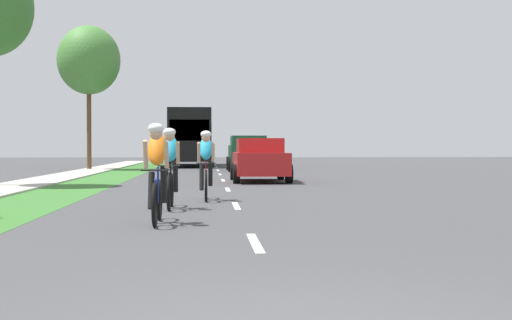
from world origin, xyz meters
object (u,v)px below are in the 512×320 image
cyclist_distant (206,165)px  street_tree_far (89,60)px  suv_dark_green (248,152)px  sedan_red (260,160)px  cyclist_lead (157,172)px  bus_black (191,135)px  cyclist_trailing (170,167)px

cyclist_distant → street_tree_far: bearing=105.8°
suv_dark_green → sedan_red: bearing=-91.4°
cyclist_lead → sedan_red: cyclist_lead is taller
suv_dark_green → bus_black: 10.10m
cyclist_distant → suv_dark_green: suv_dark_green is taller
cyclist_trailing → suv_dark_green: bearing=82.7°
cyclist_trailing → bus_black: bearing=90.4°
cyclist_trailing → suv_dark_green: suv_dark_green is taller
cyclist_distant → cyclist_lead: bearing=-99.0°
cyclist_lead → street_tree_far: (-5.47, 26.98, 5.03)m
bus_black → cyclist_trailing: bearing=-89.6°
sedan_red → cyclist_lead: bearing=-101.1°
cyclist_distant → cyclist_trailing: bearing=-108.2°
suv_dark_green → street_tree_far: bearing=166.1°
street_tree_far → bus_black: bearing=54.7°
bus_black → cyclist_distant: bearing=-88.2°
cyclist_lead → suv_dark_green: size_ratio=0.37×
suv_dark_green → street_tree_far: size_ratio=0.61×
street_tree_far → cyclist_distant: bearing=-74.2°
sedan_red → street_tree_far: bearing=121.3°
cyclist_lead → cyclist_trailing: 2.72m
sedan_red → suv_dark_green: (0.27, 11.32, 0.18)m
cyclist_trailing → bus_black: bus_black is taller
cyclist_distant → sedan_red: (1.89, 8.74, -0.04)m
cyclist_distant → suv_dark_green: size_ratio=0.37×
cyclist_lead → suv_dark_green: bearing=83.3°
bus_black → suv_dark_green: bearing=-72.0°
cyclist_trailing → cyclist_lead: bearing=-91.4°
suv_dark_green → street_tree_far: street_tree_far is taller
sedan_red → bus_black: 21.10m
cyclist_trailing → sedan_red: cyclist_trailing is taller
cyclist_lead → bus_black: (-0.17, 34.45, 1.17)m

